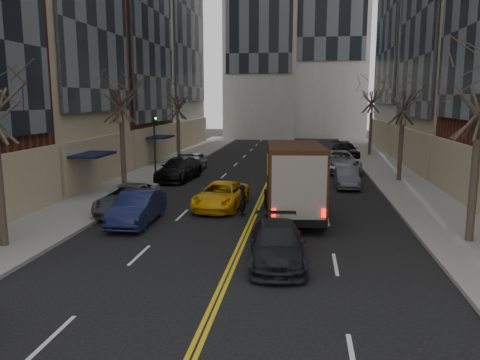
{
  "coord_description": "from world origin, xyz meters",
  "views": [
    {
      "loc": [
        2.34,
        -7.61,
        5.59
      ],
      "look_at": [
        -0.32,
        11.76,
        2.2
      ],
      "focal_mm": 35.0,
      "sensor_mm": 36.0,
      "label": 1
    }
  ],
  "objects_px": {
    "ups_truck": "(293,181)",
    "observer_sedan": "(277,244)",
    "pedestrian": "(243,200)",
    "taxi": "(221,195)"
  },
  "relations": [
    {
      "from": "ups_truck",
      "to": "observer_sedan",
      "type": "xyz_separation_m",
      "value": [
        -0.4,
        -6.29,
        -1.12
      ]
    },
    {
      "from": "ups_truck",
      "to": "taxi",
      "type": "height_order",
      "value": "ups_truck"
    },
    {
      "from": "observer_sedan",
      "to": "pedestrian",
      "type": "distance_m",
      "value": 6.68
    },
    {
      "from": "ups_truck",
      "to": "taxi",
      "type": "distance_m",
      "value": 4.22
    },
    {
      "from": "ups_truck",
      "to": "taxi",
      "type": "xyz_separation_m",
      "value": [
        -3.76,
        1.55,
        -1.13
      ]
    },
    {
      "from": "ups_truck",
      "to": "pedestrian",
      "type": "height_order",
      "value": "ups_truck"
    },
    {
      "from": "ups_truck",
      "to": "observer_sedan",
      "type": "relative_size",
      "value": 1.41
    },
    {
      "from": "observer_sedan",
      "to": "taxi",
      "type": "distance_m",
      "value": 8.53
    },
    {
      "from": "observer_sedan",
      "to": "taxi",
      "type": "height_order",
      "value": "observer_sedan"
    },
    {
      "from": "ups_truck",
      "to": "pedestrian",
      "type": "relative_size",
      "value": 4.4
    }
  ]
}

